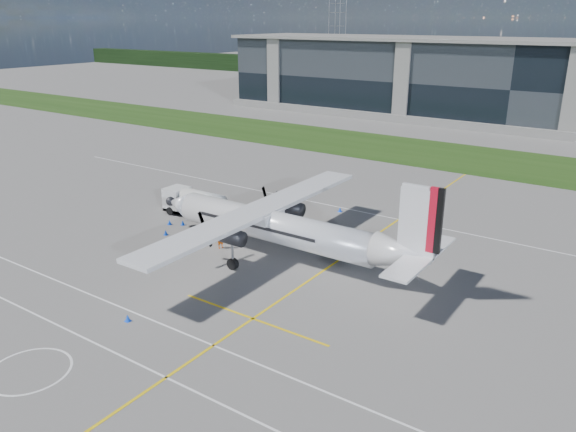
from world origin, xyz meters
The scene contains 16 objects.
ground centered at (0.00, 40.00, 0.00)m, with size 400.00×400.00×0.00m, color #5E5B59.
grass_strip centered at (0.00, 48.00, 0.02)m, with size 400.00×18.00×0.04m, color #1E3D10.
terminal_building centered at (0.00, 80.00, 7.50)m, with size 120.00×20.00×15.00m, color black.
tree_line centered at (0.00, 140.00, 3.00)m, with size 400.00×6.00×6.00m, color black.
pylon_west centered at (-80.00, 150.00, 15.00)m, with size 9.00×4.60×30.00m, color gray, non-canonical shape.
yellow_taxiway_centerline centered at (3.00, 10.00, 0.01)m, with size 0.20×70.00×0.01m, color yellow.
white_lane_line centered at (0.00, -14.00, 0.01)m, with size 90.00×0.15×0.01m, color white.
turboprop_aircraft centered at (-1.21, 3.63, 4.17)m, with size 26.82×27.82×8.34m, color white, non-canonical shape.
fuel_tanker_truck centered at (-15.04, 7.04, 1.43)m, with size 7.63×2.48×2.86m, color silver, non-canonical shape.
baggage_tug centered at (-11.36, 6.95, 0.86)m, with size 2.86×1.71×1.71m, color silver, non-canonical shape.
ground_crew_person centered at (-6.95, 2.21, 1.00)m, with size 0.82×0.58×2.00m, color #F25907.
safety_cone_nose_port centered at (-13.27, 1.66, 0.25)m, with size 0.36×0.36×0.50m, color blue.
safety_cone_portwing centered at (-3.73, -11.00, 0.25)m, with size 0.36×0.36×0.50m, color blue.
safety_cone_stbdwing centered at (-3.12, 16.78, 0.25)m, with size 0.36×0.36×0.50m, color blue.
safety_cone_fwd centered at (-15.04, 3.88, 0.25)m, with size 0.36×0.36×0.50m, color blue.
safety_cone_nose_stbd centered at (-13.86, 4.51, 0.25)m, with size 0.36×0.36×0.50m, color blue.
Camera 1 is at (23.89, -32.25, 19.23)m, focal length 35.00 mm.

